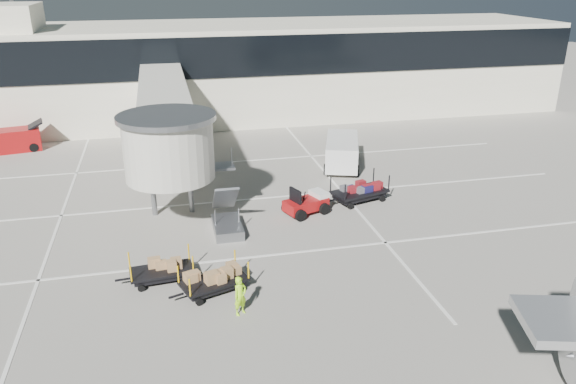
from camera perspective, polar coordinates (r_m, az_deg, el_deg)
The scene contains 11 objects.
ground at distance 24.78m, azimuth -1.43°, elevation -8.63°, with size 140.00×140.00×0.00m, color #9E998D.
lane_markings at distance 32.96m, azimuth -5.83°, elevation -0.67°, with size 40.00×30.00×0.02m.
terminal at distance 51.73m, azimuth -8.70°, elevation 12.17°, with size 64.00×12.11×15.20m.
jet_bridge at distance 34.23m, azimuth -12.29°, elevation 7.33°, with size 5.70×20.40×6.03m.
baggage_tug at distance 30.68m, azimuth 1.92°, elevation -1.17°, with size 2.68×2.24×1.59m.
suitcase_cart at distance 32.49m, azimuth 7.28°, elevation -0.05°, with size 4.01×2.44×1.54m.
box_cart_near at distance 23.71m, azimuth -7.09°, elevation -8.84°, with size 3.39×2.17×1.31m.
box_cart_far at distance 24.84m, azimuth -12.85°, elevation -7.91°, with size 3.33×1.56×1.28m.
ground_worker at distance 22.05m, azimuth -4.88°, elevation -10.45°, with size 0.59×0.39×1.62m, color #AAFA1A.
minivan at distance 38.11m, azimuth 5.50°, elevation 4.32°, with size 3.58×5.49×1.94m.
belt_loader at distance 45.93m, azimuth -26.34°, elevation 4.71°, with size 4.64×2.48×2.13m.
Camera 1 is at (-4.18, -20.95, 12.55)m, focal length 35.00 mm.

